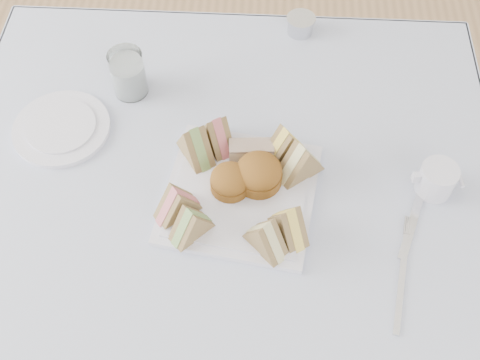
{
  "coord_description": "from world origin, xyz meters",
  "views": [
    {
      "loc": [
        0.06,
        -0.55,
        1.65
      ],
      "look_at": [
        0.03,
        0.03,
        0.8
      ],
      "focal_mm": 45.0,
      "sensor_mm": 36.0,
      "label": 1
    }
  ],
  "objects_px": {
    "creamer_jug": "(437,180)",
    "water_glass": "(128,73)",
    "serving_plate": "(240,194)",
    "table": "(226,294)"
  },
  "relations": [
    {
      "from": "table",
      "to": "water_glass",
      "type": "height_order",
      "value": "water_glass"
    },
    {
      "from": "creamer_jug",
      "to": "water_glass",
      "type": "bearing_deg",
      "value": 152.89
    },
    {
      "from": "serving_plate",
      "to": "creamer_jug",
      "type": "distance_m",
      "value": 0.35
    },
    {
      "from": "table",
      "to": "serving_plate",
      "type": "relative_size",
      "value": 3.44
    },
    {
      "from": "serving_plate",
      "to": "creamer_jug",
      "type": "xyz_separation_m",
      "value": [
        0.35,
        0.03,
        0.02
      ]
    },
    {
      "from": "table",
      "to": "water_glass",
      "type": "distance_m",
      "value": 0.54
    },
    {
      "from": "serving_plate",
      "to": "water_glass",
      "type": "xyz_separation_m",
      "value": [
        -0.23,
        0.24,
        0.04
      ]
    },
    {
      "from": "water_glass",
      "to": "creamer_jug",
      "type": "height_order",
      "value": "water_glass"
    },
    {
      "from": "table",
      "to": "creamer_jug",
      "type": "height_order",
      "value": "creamer_jug"
    },
    {
      "from": "table",
      "to": "water_glass",
      "type": "bearing_deg",
      "value": 126.89
    }
  ]
}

